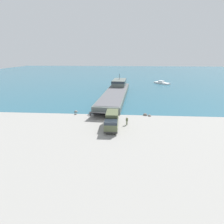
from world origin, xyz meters
name	(u,v)px	position (x,y,z in m)	size (l,w,h in m)	color
ground_plane	(105,120)	(0.00, 0.00, 0.00)	(240.00, 240.00, 0.00)	gray
water_surface	(118,74)	(0.00, 93.83, 0.00)	(240.00, 180.00, 0.01)	#285B70
landing_craft	(116,91)	(1.50, 25.61, 1.53)	(10.29, 42.05, 6.74)	#56605B
military_truck	(112,120)	(1.89, -4.30, 1.59)	(2.60, 7.13, 3.08)	#566042
soldier_on_ramp	(127,120)	(5.00, -2.50, 0.98)	(0.48, 0.32, 1.70)	#566042
moored_boat_a	(162,83)	(23.42, 52.67, 0.51)	(7.54, 7.74, 1.54)	white
mooring_bollard	(90,114)	(-3.88, 2.63, 0.42)	(0.36, 0.36, 0.78)	#333338
shoreline_rock_a	(145,115)	(9.64, 3.87, 0.00)	(1.06, 1.06, 1.06)	#66605B
shoreline_rock_b	(76,112)	(-8.21, 5.19, 0.00)	(0.89, 0.89, 0.89)	gray
shoreline_rock_c	(149,116)	(10.62, 3.39, 0.00)	(0.81, 0.81, 0.81)	gray
shoreline_rock_d	(76,115)	(-7.81, 3.25, 0.00)	(0.67, 0.67, 0.67)	#66605B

